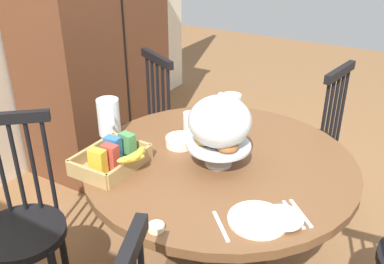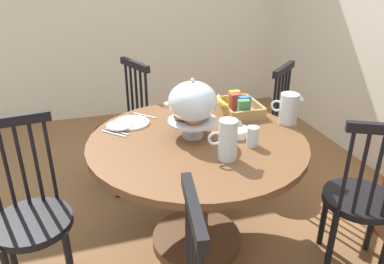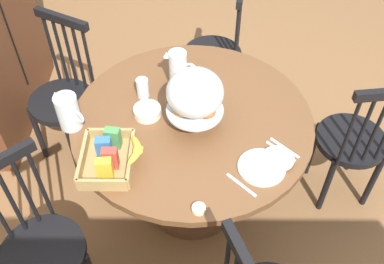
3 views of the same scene
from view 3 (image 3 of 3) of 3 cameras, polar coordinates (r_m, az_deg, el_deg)
ground_plane at (r=2.86m, az=1.26°, el=-8.05°), size 10.00×10.00×0.00m
dining_table at (r=2.41m, az=0.02°, el=-1.61°), size 1.23×1.23×0.74m
windsor_chair_near_window at (r=2.89m, az=-16.01°, el=4.09°), size 0.45×0.45×0.97m
windsor_chair_by_cabinet at (r=2.26m, az=-18.83°, el=-14.00°), size 0.47×0.47×0.97m
windsor_chair_far_side at (r=2.68m, az=19.86°, el=-1.33°), size 0.40×0.40×0.97m
windsor_chair_host_seat at (r=3.13m, az=3.09°, el=9.87°), size 0.40×0.40×0.97m
pastry_stand_with_dome at (r=2.09m, az=0.38°, el=4.83°), size 0.28×0.28×0.34m
orange_juice_pitcher at (r=2.39m, az=-1.79°, el=7.88°), size 0.10×0.18×0.21m
milk_pitcher at (r=2.24m, az=-15.48°, el=2.33°), size 0.13×0.17×0.19m
cereal_basket at (r=2.06m, az=-10.35°, el=-3.08°), size 0.32×0.30×0.12m
china_plate_large at (r=2.06m, az=8.89°, el=-4.48°), size 0.22×0.22×0.01m
china_plate_small at (r=2.10m, az=10.93°, el=-3.34°), size 0.15×0.15×0.01m
cereal_bowl at (r=2.27m, az=-5.73°, el=2.61°), size 0.14×0.14×0.04m
drinking_glass at (r=2.36m, az=-6.33°, el=5.61°), size 0.06×0.06×0.11m
butter_dish at (r=1.90m, az=0.87°, el=-9.80°), size 0.06×0.06×0.02m
table_knife at (r=2.14m, az=11.25°, el=-2.45°), size 0.13×0.13×0.01m
dinner_fork at (r=2.16m, az=11.74°, el=-2.02°), size 0.13×0.13×0.01m
soup_spoon at (r=1.99m, az=6.31°, el=-6.76°), size 0.13×0.13×0.01m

